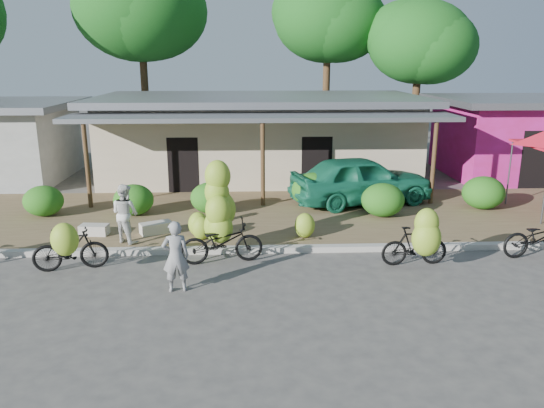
{
  "coord_description": "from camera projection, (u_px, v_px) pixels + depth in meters",
  "views": [
    {
      "loc": [
        -0.44,
        -10.73,
        4.76
      ],
      "look_at": [
        0.13,
        2.27,
        1.2
      ],
      "focal_mm": 35.0,
      "sensor_mm": 36.0,
      "label": 1
    }
  ],
  "objects": [
    {
      "name": "tree_near_right",
      "position": [
        415.0,
        40.0,
        24.52
      ],
      "size": [
        4.9,
        4.76,
        7.45
      ],
      "color": "brown",
      "rests_on": "ground"
    },
    {
      "name": "teal_van",
      "position": [
        361.0,
        180.0,
        17.49
      ],
      "size": [
        5.04,
        3.06,
        1.6
      ],
      "primitive_type": "imported",
      "rotation": [
        0.0,
        0.0,
        1.83
      ],
      "color": "#176B4C",
      "rests_on": "sidewalk"
    },
    {
      "name": "sack_far",
      "position": [
        94.0,
        230.0,
        14.49
      ],
      "size": [
        0.79,
        0.46,
        0.28
      ],
      "primitive_type": "cube",
      "rotation": [
        0.0,
        0.0,
        -0.1
      ],
      "color": "beige",
      "rests_on": "sidewalk"
    },
    {
      "name": "hedge_2",
      "position": [
        210.0,
        198.0,
        16.47
      ],
      "size": [
        1.24,
        1.11,
        0.96
      ],
      "primitive_type": "ellipsoid",
      "color": "#1E5B14",
      "rests_on": "sidewalk"
    },
    {
      "name": "hedge_5",
      "position": [
        483.0,
        193.0,
        16.93
      ],
      "size": [
        1.35,
        1.21,
        1.05
      ],
      "primitive_type": "ellipsoid",
      "color": "#1E5B14",
      "rests_on": "sidewalk"
    },
    {
      "name": "sack_near",
      "position": [
        156.0,
        228.0,
        14.62
      ],
      "size": [
        0.94,
        0.73,
        0.3
      ],
      "primitive_type": "cube",
      "rotation": [
        0.0,
        0.0,
        0.46
      ],
      "color": "beige",
      "rests_on": "sidewalk"
    },
    {
      "name": "bike_far_right",
      "position": [
        541.0,
        237.0,
        13.1
      ],
      "size": [
        2.02,
        0.89,
        1.03
      ],
      "rotation": [
        0.0,
        0.0,
        1.68
      ],
      "color": "black",
      "rests_on": "ground"
    },
    {
      "name": "bike_right",
      "position": [
        419.0,
        241.0,
        12.28
      ],
      "size": [
        1.63,
        1.2,
        1.58
      ],
      "rotation": [
        0.0,
        0.0,
        1.63
      ],
      "color": "black",
      "rests_on": "ground"
    },
    {
      "name": "hedge_0",
      "position": [
        43.0,
        201.0,
        16.16
      ],
      "size": [
        1.2,
        1.08,
        0.94
      ],
      "primitive_type": "ellipsoid",
      "color": "#1E5B14",
      "rests_on": "sidewalk"
    },
    {
      "name": "ground",
      "position": [
        271.0,
        284.0,
        11.62
      ],
      "size": [
        100.0,
        100.0,
        0.0
      ],
      "primitive_type": "plane",
      "color": "#464341",
      "rests_on": "ground"
    },
    {
      "name": "hedge_3",
      "position": [
        314.0,
        190.0,
        17.08
      ],
      "size": [
        1.45,
        1.31,
        1.13
      ],
      "primitive_type": "ellipsoid",
      "color": "#1E5B14",
      "rests_on": "sidewalk"
    },
    {
      "name": "bike_left",
      "position": [
        69.0,
        247.0,
        12.11
      ],
      "size": [
        1.76,
        1.3,
        1.34
      ],
      "rotation": [
        0.0,
        0.0,
        1.77
      ],
      "color": "black",
      "rests_on": "ground"
    },
    {
      "name": "curb",
      "position": [
        267.0,
        249.0,
        13.53
      ],
      "size": [
        60.0,
        0.25,
        0.15
      ],
      "primitive_type": "cube",
      "color": "#A8A399",
      "rests_on": "ground"
    },
    {
      "name": "bystander",
      "position": [
        125.0,
        213.0,
        13.76
      ],
      "size": [
        0.96,
        0.91,
        1.56
      ],
      "primitive_type": "imported",
      "rotation": [
        0.0,
        0.0,
        2.55
      ],
      "color": "silver",
      "rests_on": "sidewalk"
    },
    {
      "name": "shop_pink",
      "position": [
        510.0,
        136.0,
        22.21
      ],
      "size": [
        6.0,
        6.0,
        3.25
      ],
      "color": "#CE1F94",
      "rests_on": "ground"
    },
    {
      "name": "vendor",
      "position": [
        176.0,
        256.0,
        11.09
      ],
      "size": [
        0.61,
        0.45,
        1.55
      ],
      "primitive_type": "imported",
      "rotation": [
        0.0,
        0.0,
        3.29
      ],
      "color": "gray",
      "rests_on": "ground"
    },
    {
      "name": "loose_banana_b",
      "position": [
        198.0,
        224.0,
        14.31
      ],
      "size": [
        0.54,
        0.46,
        0.68
      ],
      "primitive_type": "ellipsoid",
      "color": "#A5B92E",
      "rests_on": "sidewalk"
    },
    {
      "name": "loose_banana_c",
      "position": [
        305.0,
        225.0,
        14.2
      ],
      "size": [
        0.54,
        0.46,
        0.68
      ],
      "primitive_type": "ellipsoid",
      "color": "#A5B92E",
      "rests_on": "sidewalk"
    },
    {
      "name": "shop_main",
      "position": [
        260.0,
        136.0,
        21.7
      ],
      "size": [
        13.0,
        8.5,
        3.35
      ],
      "color": "#C5B295",
      "rests_on": "ground"
    },
    {
      "name": "tree_far_center",
      "position": [
        136.0,
        6.0,
        25.01
      ],
      "size": [
        6.24,
        6.21,
        9.58
      ],
      "color": "brown",
      "rests_on": "ground"
    },
    {
      "name": "hedge_4",
      "position": [
        383.0,
        200.0,
        16.11
      ],
      "size": [
        1.31,
        1.18,
        1.02
      ],
      "primitive_type": "ellipsoid",
      "color": "#1E5B14",
      "rests_on": "sidewalk"
    },
    {
      "name": "bike_center",
      "position": [
        220.0,
        223.0,
        12.85
      ],
      "size": [
        2.07,
        1.36,
        2.42
      ],
      "rotation": [
        0.0,
        0.0,
        1.73
      ],
      "color": "black",
      "rests_on": "ground"
    },
    {
      "name": "hedge_1",
      "position": [
        134.0,
        200.0,
        16.26
      ],
      "size": [
        1.23,
        1.1,
        0.96
      ],
      "primitive_type": "ellipsoid",
      "color": "#1E5B14",
      "rests_on": "sidewalk"
    },
    {
      "name": "loose_banana_a",
      "position": [
        201.0,
        228.0,
        14.05
      ],
      "size": [
        0.51,
        0.43,
        0.63
      ],
      "primitive_type": "ellipsoid",
      "color": "#A5B92E",
      "rests_on": "sidewalk"
    },
    {
      "name": "sidewalk",
      "position": [
        264.0,
        216.0,
        16.42
      ],
      "size": [
        60.0,
        6.0,
        0.12
      ],
      "primitive_type": "cube",
      "color": "olive",
      "rests_on": "ground"
    },
    {
      "name": "tree_center_right",
      "position": [
        324.0,
        17.0,
        25.98
      ],
      "size": [
        5.41,
        5.31,
        8.82
      ],
      "color": "brown",
      "rests_on": "ground"
    }
  ]
}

